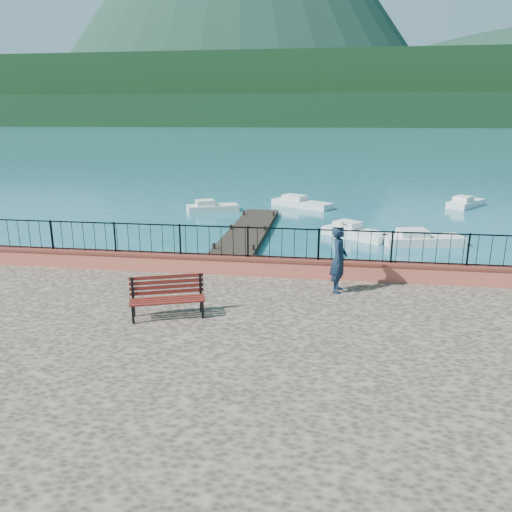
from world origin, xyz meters
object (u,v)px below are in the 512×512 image
(boat_3, at_px, (213,205))
(boat_5, at_px, (466,201))
(person, at_px, (339,259))
(park_bench, at_px, (168,305))
(boat_1, at_px, (356,230))
(boat_2, at_px, (424,237))
(boat_0, at_px, (178,266))
(boat_4, at_px, (302,201))

(boat_3, relative_size, boat_5, 0.96)
(person, xyz_separation_m, boat_5, (9.12, 22.34, -1.77))
(park_bench, xyz_separation_m, boat_3, (-3.67, 20.54, -1.11))
(boat_3, bearing_deg, boat_5, -8.97)
(park_bench, xyz_separation_m, boat_1, (5.34, 14.41, -1.11))
(boat_2, xyz_separation_m, boat_3, (-12.22, 7.17, 0.00))
(boat_5, bearing_deg, boat_0, 177.22)
(person, height_order, boat_2, person)
(park_bench, height_order, boat_3, park_bench)
(boat_0, distance_m, boat_5, 23.62)
(boat_2, distance_m, boat_5, 12.48)
(boat_4, relative_size, boat_5, 1.26)
(boat_1, relative_size, boat_3, 1.06)
(boat_4, bearing_deg, boat_2, -25.13)
(boat_1, bearing_deg, boat_4, 147.78)
(park_bench, bearing_deg, boat_4, 65.41)
(boat_0, bearing_deg, boat_4, 88.35)
(person, distance_m, boat_2, 11.79)
(boat_1, height_order, boat_2, same)
(park_bench, relative_size, boat_0, 0.52)
(boat_5, bearing_deg, boat_3, 141.68)
(park_bench, bearing_deg, boat_0, 85.93)
(park_bench, relative_size, person, 1.01)
(park_bench, distance_m, boat_1, 15.41)
(boat_0, distance_m, boat_4, 16.69)
(person, height_order, boat_1, person)
(boat_2, relative_size, boat_4, 0.88)
(boat_0, xyz_separation_m, boat_2, (10.42, 6.54, 0.00))
(person, relative_size, boat_3, 0.58)
(park_bench, height_order, person, person)
(boat_4, bearing_deg, park_bench, -64.06)
(person, xyz_separation_m, boat_2, (4.31, 10.83, -1.77))
(boat_2, xyz_separation_m, boat_4, (-6.47, 9.67, 0.00))
(boat_2, distance_m, boat_4, 11.64)
(person, bearing_deg, boat_3, 32.10)
(boat_4, bearing_deg, boat_5, 40.34)
(boat_3, bearing_deg, park_bench, -103.15)
(park_bench, xyz_separation_m, boat_5, (13.35, 24.88, -1.11))
(person, distance_m, boat_0, 7.68)
(boat_3, xyz_separation_m, boat_4, (5.74, 2.50, 0.00))
(boat_3, distance_m, boat_5, 17.57)
(park_bench, xyz_separation_m, person, (4.24, 2.54, 0.66))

